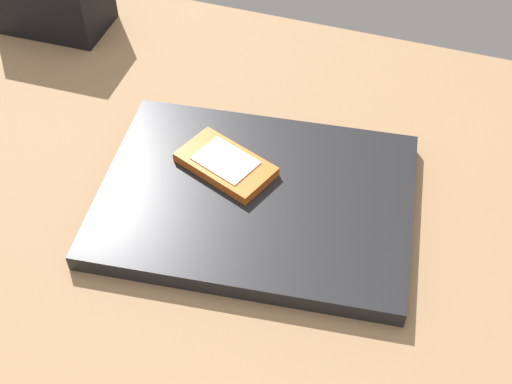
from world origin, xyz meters
The scene contains 3 objects.
desk_surface centered at (0.00, 0.00, 1.50)cm, with size 120.00×80.00×3.00cm, color #9E7751.
laptop_closed centered at (9.89, -5.60, 3.97)cm, with size 32.05×23.69×1.94cm, color black.
cell_phone_on_laptop centered at (14.07, -7.93, 5.51)cm, with size 11.46×8.82×1.21cm.
Camera 1 is at (-5.06, 38.66, 56.20)cm, focal length 47.26 mm.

